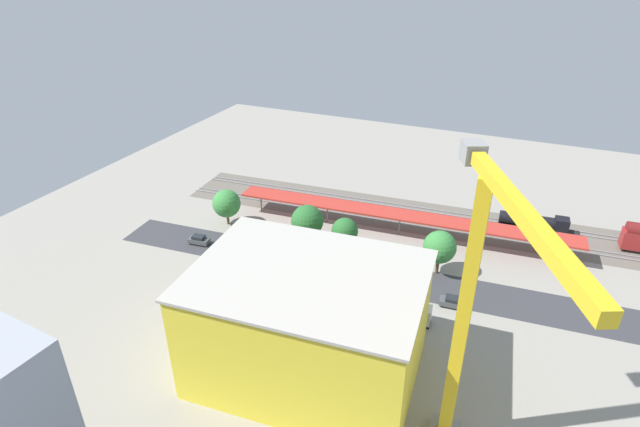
% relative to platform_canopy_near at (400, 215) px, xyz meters
% --- Properties ---
extents(ground_plane, '(162.39, 162.39, 0.00)m').
position_rel_platform_canopy_near_xyz_m(ground_plane, '(-0.70, 11.99, -4.28)').
color(ground_plane, gray).
rests_on(ground_plane, ground).
extents(rail_bed, '(102.30, 22.15, 0.01)m').
position_rel_platform_canopy_near_xyz_m(rail_bed, '(-0.70, -8.48, -4.28)').
color(rail_bed, '#665E54').
rests_on(rail_bed, ground).
extents(street_asphalt, '(101.88, 16.28, 0.01)m').
position_rel_platform_canopy_near_xyz_m(street_asphalt, '(-0.70, 16.01, -4.28)').
color(street_asphalt, '#38383D').
rests_on(street_asphalt, ground).
extents(track_rails, '(101.24, 15.75, 0.12)m').
position_rel_platform_canopy_near_xyz_m(track_rails, '(-0.70, -8.48, -4.10)').
color(track_rails, '#9E9EA8').
rests_on(track_rails, ground).
extents(platform_canopy_near, '(67.88, 9.66, 4.50)m').
position_rel_platform_canopy_near_xyz_m(platform_canopy_near, '(0.00, 0.00, 0.00)').
color(platform_canopy_near, '#B73328').
rests_on(platform_canopy_near, ground).
extents(locomotive, '(14.55, 3.49, 4.85)m').
position_rel_platform_canopy_near_xyz_m(locomotive, '(-25.37, -11.93, -2.55)').
color(locomotive, black).
rests_on(locomotive, ground).
extents(parked_car_0, '(4.20, 2.16, 1.76)m').
position_rel_platform_canopy_near_xyz_m(parked_car_0, '(-14.13, 19.34, -3.50)').
color(parked_car_0, black).
rests_on(parked_car_0, ground).
extents(parked_car_1, '(4.79, 2.06, 1.65)m').
position_rel_platform_canopy_near_xyz_m(parked_car_1, '(-7.29, 19.18, -3.55)').
color(parked_car_1, black).
rests_on(parked_car_1, ground).
extents(parked_car_2, '(4.35, 1.94, 1.77)m').
position_rel_platform_canopy_near_xyz_m(parked_car_2, '(-0.11, 19.68, -3.50)').
color(parked_car_2, black).
rests_on(parked_car_2, ground).
extents(parked_car_3, '(4.29, 2.30, 1.56)m').
position_rel_platform_canopy_near_xyz_m(parked_car_3, '(6.57, 19.58, -3.58)').
color(parked_car_3, black).
rests_on(parked_car_3, ground).
extents(parked_car_4, '(4.33, 2.12, 1.62)m').
position_rel_platform_canopy_near_xyz_m(parked_car_4, '(12.96, 19.33, -3.56)').
color(parked_car_4, black).
rests_on(parked_car_4, ground).
extents(parked_car_5, '(4.97, 2.39, 1.73)m').
position_rel_platform_canopy_near_xyz_m(parked_car_5, '(20.71, 19.38, -3.50)').
color(parked_car_5, black).
rests_on(parked_car_5, ground).
extents(parked_car_6, '(4.63, 2.16, 1.67)m').
position_rel_platform_canopy_near_xyz_m(parked_car_6, '(27.18, 19.76, -3.54)').
color(parked_car_6, black).
rests_on(parked_car_6, ground).
extents(parked_car_7, '(4.24, 2.29, 1.83)m').
position_rel_platform_canopy_near_xyz_m(parked_car_7, '(34.66, 19.33, -3.47)').
color(parked_car_7, black).
rests_on(parked_car_7, ground).
extents(construction_building, '(29.73, 22.66, 15.39)m').
position_rel_platform_canopy_near_xyz_m(construction_building, '(1.41, 40.86, 3.41)').
color(construction_building, yellow).
rests_on(construction_building, ground).
extents(construction_roof_slab, '(30.37, 23.30, 0.40)m').
position_rel_platform_canopy_near_xyz_m(construction_roof_slab, '(1.41, 40.86, 11.31)').
color(construction_roof_slab, '#B7B2A8').
rests_on(construction_roof_slab, construction_building).
extents(tower_crane, '(12.10, 23.96, 34.97)m').
position_rel_platform_canopy_near_xyz_m(tower_crane, '(-18.43, 45.99, 16.34)').
color(tower_crane, gray).
rests_on(tower_crane, ground).
extents(box_truck_0, '(10.15, 3.50, 3.27)m').
position_rel_platform_canopy_near_xyz_m(box_truck_0, '(8.00, 25.15, -2.66)').
color(box_truck_0, black).
rests_on(box_truck_0, ground).
extents(box_truck_1, '(9.87, 3.06, 3.14)m').
position_rel_platform_canopy_near_xyz_m(box_truck_1, '(-7.14, 25.69, -2.72)').
color(box_truck_1, black).
rests_on(box_truck_1, ground).
extents(street_tree_0, '(4.97, 4.97, 7.13)m').
position_rel_platform_canopy_near_xyz_m(street_tree_0, '(7.61, 11.00, 0.34)').
color(street_tree_0, brown).
rests_on(street_tree_0, ground).
extents(street_tree_1, '(6.15, 6.15, 8.62)m').
position_rel_platform_canopy_near_xyz_m(street_tree_1, '(14.92, 11.71, 1.25)').
color(street_tree_1, brown).
rests_on(street_tree_1, ground).
extents(street_tree_2, '(5.77, 5.77, 7.67)m').
position_rel_platform_canopy_near_xyz_m(street_tree_2, '(33.80, 10.23, 0.49)').
color(street_tree_2, brown).
rests_on(street_tree_2, ground).
extents(street_tree_3, '(5.75, 5.75, 8.23)m').
position_rel_platform_canopy_near_xyz_m(street_tree_3, '(-9.89, 10.89, 1.05)').
color(street_tree_3, brown).
rests_on(street_tree_3, ground).
extents(traffic_light, '(0.50, 0.36, 6.16)m').
position_rel_platform_canopy_near_xyz_m(traffic_light, '(7.98, 20.51, -0.16)').
color(traffic_light, '#333333').
rests_on(traffic_light, ground).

